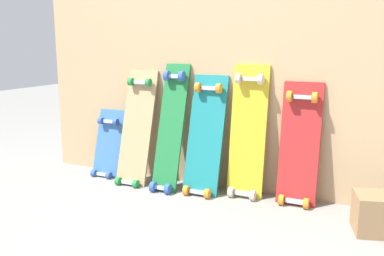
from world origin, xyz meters
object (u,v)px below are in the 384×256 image
object	(u,v)px
skateboard_natural	(136,132)
skateboard_teal	(205,140)
skateboard_blue	(108,148)
wooden_crate	(375,214)
skateboard_green	(170,132)
skateboard_yellow	(247,137)
skateboard_red	(299,149)

from	to	relation	value
skateboard_natural	skateboard_teal	size ratio (longest dim) A/B	1.03
skateboard_blue	skateboard_natural	bearing A→B (deg)	-8.20
skateboard_natural	wooden_crate	xyz separation A→B (m)	(1.54, -0.20, -0.25)
skateboard_green	skateboard_yellow	world-z (taller)	skateboard_yellow
skateboard_teal	skateboard_red	xyz separation A→B (m)	(0.59, 0.05, -0.01)
skateboard_natural	skateboard_yellow	size ratio (longest dim) A/B	0.95
skateboard_natural	skateboard_red	distance (m)	1.10
skateboard_green	wooden_crate	bearing A→B (deg)	-8.30
skateboard_natural	skateboard_green	xyz separation A→B (m)	(0.27, -0.01, 0.03)
skateboard_natural	skateboard_red	xyz separation A→B (m)	(1.10, 0.06, -0.02)
skateboard_red	skateboard_yellow	bearing A→B (deg)	179.88
skateboard_green	skateboard_yellow	bearing A→B (deg)	7.65
wooden_crate	skateboard_green	bearing A→B (deg)	171.70
wooden_crate	skateboard_teal	bearing A→B (deg)	168.75
skateboard_red	skateboard_teal	bearing A→B (deg)	-175.31
skateboard_blue	skateboard_natural	xyz separation A→B (m)	(0.27, -0.04, 0.15)
skateboard_green	skateboard_red	world-z (taller)	skateboard_green
skateboard_natural	wooden_crate	distance (m)	1.57
skateboard_teal	skateboard_yellow	distance (m)	0.28
skateboard_teal	skateboard_red	size ratio (longest dim) A/B	1.03
skateboard_natural	skateboard_teal	world-z (taller)	skateboard_natural
skateboard_yellow	skateboard_red	xyz separation A→B (m)	(0.32, -0.00, -0.05)
skateboard_green	skateboard_teal	size ratio (longest dim) A/B	1.08
skateboard_blue	wooden_crate	bearing A→B (deg)	-7.42
skateboard_red	wooden_crate	xyz separation A→B (m)	(0.44, -0.25, -0.23)
skateboard_teal	wooden_crate	xyz separation A→B (m)	(1.03, -0.21, -0.24)
skateboard_natural	skateboard_green	size ratio (longest dim) A/B	0.95
skateboard_teal	wooden_crate	distance (m)	1.08
skateboard_natural	skateboard_yellow	xyz separation A→B (m)	(0.78, 0.06, 0.03)
skateboard_blue	skateboard_red	bearing A→B (deg)	0.72
skateboard_yellow	skateboard_red	bearing A→B (deg)	-0.12
skateboard_yellow	wooden_crate	bearing A→B (deg)	-18.41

